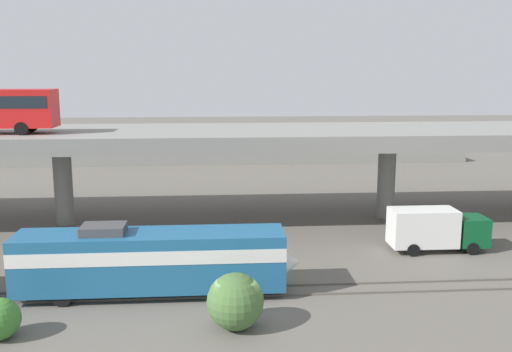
{
  "coord_description": "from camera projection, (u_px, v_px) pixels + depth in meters",
  "views": [
    {
      "loc": [
        -1.07,
        -27.16,
        12.65
      ],
      "look_at": [
        2.65,
        23.88,
        3.12
      ],
      "focal_mm": 40.06,
      "sensor_mm": 36.0,
      "label": 1
    }
  ],
  "objects": [
    {
      "name": "harbor_water",
      "position": [
        221.0,
        139.0,
        105.51
      ],
      "size": [
        140.0,
        36.0,
        0.01
      ],
      "primitive_type": "cube",
      "color": "#385B7A",
      "rests_on": "ground_plane"
    },
    {
      "name": "parked_car_5",
      "position": [
        94.0,
        142.0,
        83.08
      ],
      "size": [
        4.3,
        1.82,
        1.5
      ],
      "rotation": [
        0.0,
        0.0,
        3.14
      ],
      "color": "#0C4C26",
      "rests_on": "pier_parking_lot"
    },
    {
      "name": "parked_car_3",
      "position": [
        32.0,
        147.0,
        78.09
      ],
      "size": [
        4.33,
        1.82,
        1.5
      ],
      "color": "navy",
      "rests_on": "pier_parking_lot"
    },
    {
      "name": "train_locomotive",
      "position": [
        164.0,
        258.0,
        32.26
      ],
      "size": [
        16.07,
        3.04,
        4.18
      ],
      "color": "#1E5984",
      "rests_on": "ground_plane"
    },
    {
      "name": "service_truck_west",
      "position": [
        435.0,
        228.0,
        40.26
      ],
      "size": [
        6.8,
        2.46,
        3.04
      ],
      "color": "#0C4C26",
      "rests_on": "ground_plane"
    },
    {
      "name": "parked_car_6",
      "position": [
        338.0,
        143.0,
        82.14
      ],
      "size": [
        4.21,
        1.87,
        1.5
      ],
      "rotation": [
        0.0,
        0.0,
        3.14
      ],
      "color": "#515459",
      "rests_on": "pier_parking_lot"
    },
    {
      "name": "parked_car_4",
      "position": [
        396.0,
        139.0,
        86.5
      ],
      "size": [
        4.55,
        1.85,
        1.5
      ],
      "rotation": [
        0.0,
        0.0,
        3.14
      ],
      "color": "silver",
      "rests_on": "pier_parking_lot"
    },
    {
      "name": "pier_parking_lot",
      "position": [
        222.0,
        153.0,
        82.81
      ],
      "size": [
        67.61,
        11.93,
        1.54
      ],
      "primitive_type": "cube",
      "color": "gray",
      "rests_on": "ground_plane"
    },
    {
      "name": "ground_plane",
      "position": [
        238.0,
        322.0,
        29.03
      ],
      "size": [
        260.0,
        260.0,
        0.0
      ],
      "primitive_type": "plane",
      "color": "#605B54"
    },
    {
      "name": "rail_strip_far",
      "position": [
        235.0,
        287.0,
        33.67
      ],
      "size": [
        110.0,
        0.12,
        0.12
      ],
      "primitive_type": "cube",
      "color": "#59544C",
      "rests_on": "ground_plane"
    },
    {
      "name": "rail_strip_near",
      "position": [
        236.0,
        296.0,
        32.21
      ],
      "size": [
        110.0,
        0.12,
        0.12
      ],
      "primitive_type": "cube",
      "color": "#59544C",
      "rests_on": "ground_plane"
    },
    {
      "name": "shrub_right",
      "position": [
        235.0,
        301.0,
        28.1
      ],
      "size": [
        2.84,
        2.84,
        2.84
      ],
      "primitive_type": "sphere",
      "color": "#446835",
      "rests_on": "ground_plane"
    },
    {
      "name": "highway_overpass",
      "position": [
        228.0,
        139.0,
        47.36
      ],
      "size": [
        96.0,
        11.75,
        7.8
      ],
      "color": "gray",
      "rests_on": "ground_plane"
    },
    {
      "name": "parked_car_0",
      "position": [
        179.0,
        143.0,
        81.55
      ],
      "size": [
        4.09,
        1.89,
        1.5
      ],
      "color": "silver",
      "rests_on": "pier_parking_lot"
    },
    {
      "name": "parked_car_1",
      "position": [
        323.0,
        140.0,
        85.12
      ],
      "size": [
        4.25,
        1.82,
        1.5
      ],
      "color": "black",
      "rests_on": "pier_parking_lot"
    },
    {
      "name": "parked_car_2",
      "position": [
        43.0,
        144.0,
        80.33
      ],
      "size": [
        4.01,
        1.86,
        1.5
      ],
      "rotation": [
        0.0,
        0.0,
        3.14
      ],
      "color": "#B7B7BC",
      "rests_on": "pier_parking_lot"
    }
  ]
}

